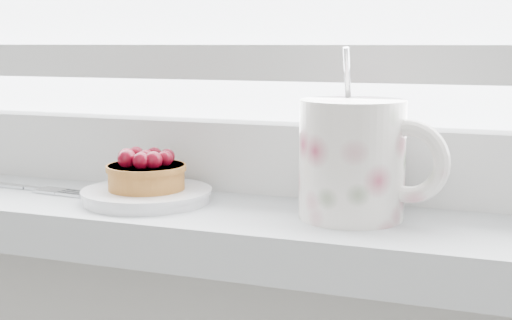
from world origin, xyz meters
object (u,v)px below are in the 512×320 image
at_px(raspberry_tart, 146,172).
at_px(floral_mug, 356,157).
at_px(fork, 15,186).
at_px(saucer, 147,195).

distance_m(raspberry_tart, floral_mug, 0.20).
bearing_deg(fork, saucer, -3.07).
height_order(saucer, floral_mug, floral_mug).
distance_m(saucer, fork, 0.16).
xyz_separation_m(raspberry_tart, fork, (-0.16, 0.01, -0.03)).
bearing_deg(saucer, fork, 176.93).
xyz_separation_m(raspberry_tart, floral_mug, (0.20, 0.01, 0.02)).
distance_m(saucer, raspberry_tart, 0.02).
xyz_separation_m(floral_mug, fork, (-0.36, 0.00, -0.05)).
relative_size(floral_mug, fork, 0.78).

